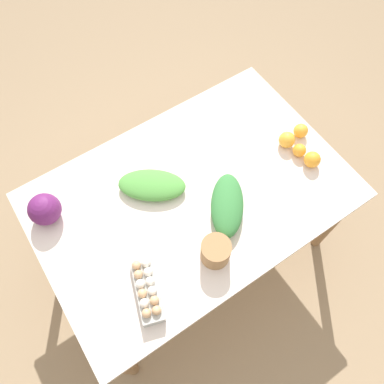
{
  "coord_description": "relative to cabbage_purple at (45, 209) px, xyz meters",
  "views": [
    {
      "loc": [
        -0.45,
        -0.67,
        2.36
      ],
      "look_at": [
        0.0,
        0.0,
        0.77
      ],
      "focal_mm": 35.0,
      "sensor_mm": 36.0,
      "label": 1
    }
  ],
  "objects": [
    {
      "name": "ground_plane",
      "position": [
        0.62,
        -0.27,
        -0.82
      ],
      "size": [
        8.0,
        8.0,
        0.0
      ],
      "primitive_type": "plane",
      "color": "#937A5B"
    },
    {
      "name": "dining_table",
      "position": [
        0.62,
        -0.27,
        -0.16
      ],
      "size": [
        1.5,
        0.99,
        0.75
      ],
      "color": "silver",
      "rests_on": "ground_plane"
    },
    {
      "name": "cabbage_purple",
      "position": [
        0.0,
        0.0,
        0.0
      ],
      "size": [
        0.15,
        0.15,
        0.15
      ],
      "primitive_type": "sphere",
      "color": "#601E5B",
      "rests_on": "dining_table"
    },
    {
      "name": "egg_carton",
      "position": [
        0.2,
        -0.56,
        -0.03
      ],
      "size": [
        0.18,
        0.3,
        0.09
      ],
      "rotation": [
        0.0,
        0.0,
        4.39
      ],
      "color": "#A8A8A3",
      "rests_on": "dining_table"
    },
    {
      "name": "paper_bag",
      "position": [
        0.53,
        -0.59,
        -0.01
      ],
      "size": [
        0.13,
        0.13,
        0.12
      ],
      "primitive_type": "cylinder",
      "color": "#997047",
      "rests_on": "dining_table"
    },
    {
      "name": "greens_bunch_kale",
      "position": [
        0.71,
        -0.43,
        -0.03
      ],
      "size": [
        0.32,
        0.35,
        0.09
      ],
      "primitive_type": "ellipsoid",
      "rotation": [
        0.0,
        0.0,
        0.91
      ],
      "color": "#337538",
      "rests_on": "dining_table"
    },
    {
      "name": "greens_bunch_chard",
      "position": [
        0.47,
        -0.14,
        -0.04
      ],
      "size": [
        0.36,
        0.33,
        0.07
      ],
      "primitive_type": "ellipsoid",
      "rotation": [
        0.0,
        0.0,
        2.48
      ],
      "color": "#4C933D",
      "rests_on": "dining_table"
    },
    {
      "name": "orange_0",
      "position": [
        1.19,
        -0.38,
        -0.04
      ],
      "size": [
        0.07,
        0.07,
        0.07
      ],
      "primitive_type": "sphere",
      "color": "orange",
      "rests_on": "dining_table"
    },
    {
      "name": "orange_1",
      "position": [
        1.21,
        -0.46,
        -0.03
      ],
      "size": [
        0.08,
        0.08,
        0.08
      ],
      "primitive_type": "sphere",
      "color": "orange",
      "rests_on": "dining_table"
    },
    {
      "name": "orange_2",
      "position": [
        1.28,
        -0.3,
        -0.04
      ],
      "size": [
        0.07,
        0.07,
        0.07
      ],
      "primitive_type": "sphere",
      "color": "#F9A833",
      "rests_on": "dining_table"
    },
    {
      "name": "orange_3",
      "position": [
        1.18,
        -0.3,
        -0.03
      ],
      "size": [
        0.08,
        0.08,
        0.08
      ],
      "primitive_type": "sphere",
      "color": "#F9A833",
      "rests_on": "dining_table"
    }
  ]
}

